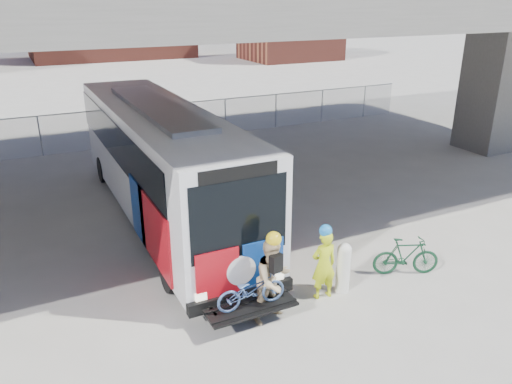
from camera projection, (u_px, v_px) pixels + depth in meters
ground at (261, 241)px, 14.68m from camera, size 160.00×160.00×0.00m
bus at (160, 154)px, 15.66m from camera, size 2.67×12.90×3.69m
overpass at (204, 3)px, 15.63m from camera, size 40.00×16.00×7.95m
chainlink_fence at (149, 114)px, 24.18m from camera, size 30.00×0.06×30.00m
brick_buildings at (68, 10)px, 53.47m from camera, size 54.00×22.00×12.00m
bollard at (343, 266)px, 11.96m from camera, size 0.34×0.34×1.30m
cyclist_hivis at (324, 263)px, 11.64m from camera, size 0.66×0.46×1.90m
cyclist_tan at (273, 279)px, 10.82m from camera, size 1.11×0.97×2.13m
bike_parked at (406, 256)px, 12.77m from camera, size 1.76×1.13×1.03m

